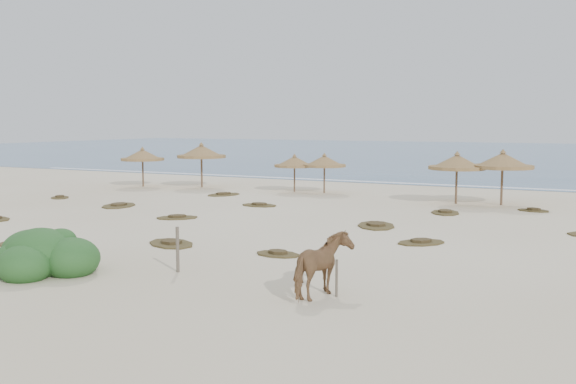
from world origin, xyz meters
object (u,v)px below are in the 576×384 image
Objects in this scene: palapa_0 at (142,156)px; horse at (322,266)px; palapa_1 at (201,152)px; bush at (42,256)px.

palapa_0 is 1.99× the size of horse.
palapa_1 is 24.91m from bush.
bush is at bearing 15.32° from horse.
horse is at bearing -42.19° from palapa_0.
palapa_1 reaches higher than horse.
horse is 8.51m from bush.
palapa_0 is 4.17m from palapa_1.
palapa_0 is 1.11× the size of bush.
palapa_0 reaches higher than horse.
palapa_0 is at bearing -35.36° from horse.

